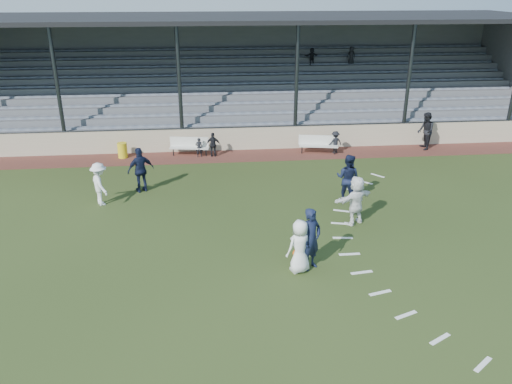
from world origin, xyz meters
The scene contains 19 objects.
ground centered at (0.00, 0.00, 0.00)m, with size 90.00×90.00×0.00m, color #2B3A17.
cinder_track centered at (0.00, 10.50, 0.01)m, with size 34.00×2.00×0.02m, color #532821.
retaining_wall centered at (0.00, 11.55, 0.60)m, with size 34.00×0.18×1.20m, color #C0B094.
bench_left centered at (-2.63, 10.83, 0.58)m, with size 2.04×0.76×0.95m.
bench_right centered at (4.03, 10.50, 0.58)m, with size 2.04×0.83×0.95m.
trash_bin centered at (-6.02, 10.77, 0.41)m, with size 0.48×0.48×0.77m, color yellow.
football centered at (1.07, 0.04, 0.12)m, with size 0.23×0.23×0.23m, color #E2540D.
player_white_lead centered at (1.01, -0.85, 0.86)m, with size 0.84×0.55×1.72m, color white.
player_navy_lead centered at (1.39, -0.69, 1.01)m, with size 0.73×0.48×2.01m, color #131A35.
player_navy_mid centered at (3.89, 4.33, 0.99)m, with size 0.96×0.75×1.98m, color #131A35.
player_white_wing centered at (-6.00, 4.93, 0.88)m, with size 1.13×0.65×1.75m, color white.
player_navy_wing centered at (-4.53, 6.15, 0.97)m, with size 1.14×0.48×1.95m, color #131A35.
player_white_back centered at (3.64, 2.25, 0.93)m, with size 1.72×0.55×1.86m, color white.
official centered at (9.83, 10.64, 1.01)m, with size 0.96×0.75×1.98m, color black.
sub_left_near centered at (-2.14, 10.52, 0.52)m, with size 0.37×0.24×1.00m, color black.
sub_left_far centered at (-1.41, 10.51, 0.65)m, with size 0.73×0.31×1.25m, color black.
sub_right centered at (4.92, 10.45, 0.61)m, with size 0.76×0.44×1.17m, color black.
grandstand centered at (0.00, 16.26, 2.20)m, with size 34.60×9.00×6.61m.
penalty_arc centered at (4.12, 0.00, 0.01)m, with size 3.89×14.63×0.01m.
Camera 1 is at (-1.61, -13.97, 8.22)m, focal length 35.00 mm.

